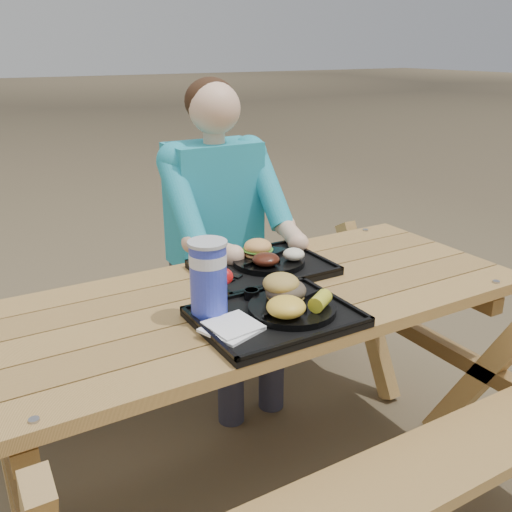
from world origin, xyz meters
TOP-DOWN VIEW (x-y plane):
  - ground at (0.00, 0.00)m, footprint 60.00×60.00m
  - picnic_table at (0.00, 0.00)m, footprint 1.80×1.49m
  - tray_near at (-0.05, -0.20)m, footprint 0.45×0.35m
  - tray_far at (0.12, 0.16)m, footprint 0.45×0.35m
  - plate_near at (0.00, -0.20)m, footprint 0.26×0.26m
  - plate_far at (0.15, 0.17)m, footprint 0.26×0.26m
  - napkin_stack at (-0.21, -0.22)m, footprint 0.17×0.17m
  - soda_cup at (-0.21, -0.10)m, footprint 0.11×0.11m
  - condiment_bbq at (-0.05, -0.06)m, footprint 0.05×0.05m
  - condiment_mustard at (0.01, -0.06)m, footprint 0.04×0.04m
  - sandwich at (0.01, -0.15)m, footprint 0.12×0.12m
  - mac_cheese at (-0.05, -0.25)m, footprint 0.11×0.11m
  - corn_cob at (0.06, -0.26)m, footprint 0.11×0.11m
  - cutlery_far at (-0.05, 0.17)m, footprint 0.11×0.17m
  - burger at (0.13, 0.21)m, footprint 0.10×0.10m
  - baked_beans at (0.11, 0.11)m, footprint 0.09×0.09m
  - potato_salad at (0.22, 0.11)m, footprint 0.08×0.08m
  - diner at (0.19, 0.66)m, footprint 0.48×0.84m

SIDE VIEW (x-z plane):
  - ground at x=0.00m, z-range 0.00..0.00m
  - picnic_table at x=0.00m, z-range 0.00..0.75m
  - diner at x=0.19m, z-range 0.00..1.28m
  - tray_near at x=-0.05m, z-range 0.75..0.77m
  - tray_far at x=0.12m, z-range 0.75..0.77m
  - cutlery_far at x=-0.05m, z-range 0.77..0.78m
  - napkin_stack at x=-0.21m, z-range 0.77..0.79m
  - plate_near at x=0.00m, z-range 0.77..0.79m
  - plate_far at x=0.15m, z-range 0.77..0.79m
  - condiment_mustard at x=0.01m, z-range 0.77..0.80m
  - condiment_bbq at x=-0.05m, z-range 0.77..0.80m
  - potato_salad at x=0.22m, z-range 0.79..0.83m
  - baked_beans at x=0.11m, z-range 0.79..0.83m
  - corn_cob at x=0.06m, z-range 0.79..0.84m
  - mac_cheese at x=-0.05m, z-range 0.79..0.85m
  - burger at x=0.13m, z-range 0.79..0.88m
  - sandwich at x=0.01m, z-range 0.79..0.91m
  - soda_cup at x=-0.21m, z-range 0.77..0.98m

